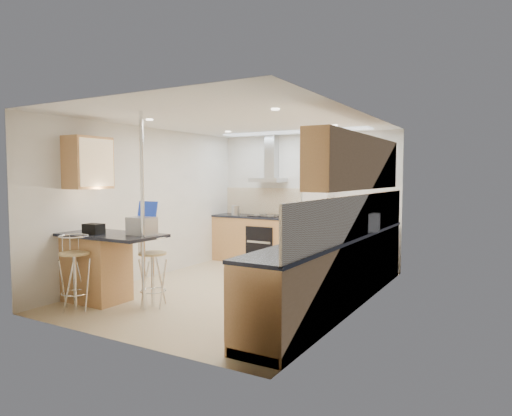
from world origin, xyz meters
The scene contains 16 objects.
ground centered at (0.00, 0.00, 0.00)m, with size 4.80×4.80×0.00m, color tan.
room_shell centered at (0.32, 0.38, 1.54)m, with size 3.64×4.84×2.51m.
right_counter centered at (1.50, 0.00, 0.46)m, with size 0.63×4.40×0.92m.
back_counter centered at (-0.95, 2.10, 0.46)m, with size 1.70×0.63×0.92m.
peninsula centered at (-1.12, -1.45, 0.48)m, with size 1.47×0.72×0.94m.
microwave centered at (1.65, 0.44, 1.06)m, with size 0.49×0.33×0.27m, color white.
laptop centered at (-0.67, -1.33, 1.05)m, with size 0.33×0.25×0.23m, color #A7AAAF.
bag centered at (-1.28, -1.58, 1.01)m, with size 0.25×0.18×0.13m, color black.
bar_stool_near centered at (-1.30, -1.87, 0.48)m, with size 0.39×0.39×0.96m, color tan, non-canonical shape.
bar_stool_end centered at (-0.54, -1.27, 0.46)m, with size 0.38×0.38×0.93m, color tan, non-canonical shape.
jar_a centered at (1.48, 0.37, 1.01)m, with size 0.12×0.12×0.17m, color beige.
jar_b centered at (1.67, 0.98, 1.00)m, with size 0.11×0.11×0.16m, color beige.
jar_c centered at (1.65, -0.46, 1.03)m, with size 0.14×0.14×0.22m, color beige.
jar_d centered at (1.49, -0.25, 0.99)m, with size 0.10×0.10×0.15m, color white.
bread_bin centered at (1.55, -1.18, 1.01)m, with size 0.28×0.36×0.19m, color beige.
kettle centered at (-1.33, 1.96, 1.02)m, with size 0.16×0.16×0.20m, color #ABAFB0.
Camera 1 is at (3.54, -5.66, 1.70)m, focal length 32.00 mm.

